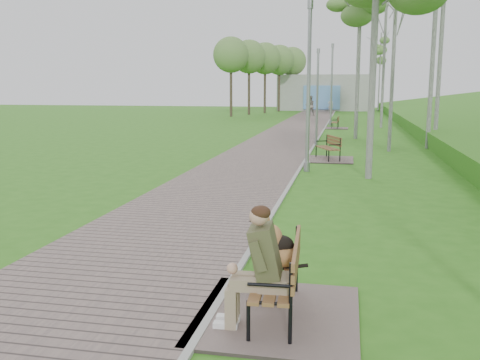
{
  "coord_description": "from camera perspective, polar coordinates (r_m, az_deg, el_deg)",
  "views": [
    {
      "loc": [
        1.56,
        -11.77,
        2.75
      ],
      "look_at": [
        -0.23,
        -3.0,
        1.17
      ],
      "focal_mm": 40.0,
      "sensor_mm": 36.0,
      "label": 1
    }
  ],
  "objects": [
    {
      "name": "kerb",
      "position": [
        33.42,
        8.84,
        5.2
      ],
      "size": [
        0.1,
        67.0,
        0.05
      ],
      "primitive_type": "cube",
      "color": "#999993",
      "rests_on": "ground"
    },
    {
      "name": "bench_main",
      "position": [
        6.47,
        3.18,
        -10.64
      ],
      "size": [
        1.92,
        2.14,
        1.68
      ],
      "color": "#695955",
      "rests_on": "ground"
    },
    {
      "name": "lamp_post_third",
      "position": [
        38.51,
        9.73,
        9.7
      ],
      "size": [
        0.22,
        0.22,
        5.65
      ],
      "color": "gray",
      "rests_on": "ground"
    },
    {
      "name": "ground",
      "position": [
        12.19,
        3.88,
        -3.08
      ],
      "size": [
        120.0,
        120.0,
        0.0
      ],
      "primitive_type": "plane",
      "color": "#2F6D19",
      "rests_on": "ground"
    },
    {
      "name": "birch_distant_b",
      "position": [
        61.83,
        14.79,
        13.53
      ],
      "size": [
        2.63,
        2.63,
        8.79
      ],
      "color": "silver",
      "rests_on": "ground"
    },
    {
      "name": "building_north",
      "position": [
        62.82,
        8.84,
        9.2
      ],
      "size": [
        10.0,
        5.2,
        4.0
      ],
      "color": "#9E9E99",
      "rests_on": "ground"
    },
    {
      "name": "pedestrian_near",
      "position": [
        57.82,
        9.64,
        7.87
      ],
      "size": [
        0.59,
        0.43,
        1.48
      ],
      "primitive_type": "imported",
      "rotation": [
        0.0,
        0.0,
        3.29
      ],
      "color": "silver",
      "rests_on": "ground"
    },
    {
      "name": "lamp_post_second",
      "position": [
        25.34,
        8.23,
        8.37
      ],
      "size": [
        0.17,
        0.17,
        4.44
      ],
      "color": "gray",
      "rests_on": "ground"
    },
    {
      "name": "pedestrian_far",
      "position": [
        50.83,
        7.49,
        7.86
      ],
      "size": [
        1.11,
        1.0,
        1.86
      ],
      "primitive_type": "imported",
      "rotation": [
        0.0,
        0.0,
        3.55
      ],
      "color": "gray",
      "rests_on": "ground"
    },
    {
      "name": "bench_third",
      "position": [
        35.71,
        10.11,
        5.72
      ],
      "size": [
        1.61,
        1.79,
        0.99
      ],
      "color": "#695955",
      "rests_on": "ground"
    },
    {
      "name": "lamp_post_near",
      "position": [
        17.35,
        7.31,
        9.11
      ],
      "size": [
        0.21,
        0.21,
        5.37
      ],
      "color": "gray",
      "rests_on": "ground"
    },
    {
      "name": "walkway",
      "position": [
        33.54,
        5.84,
        5.28
      ],
      "size": [
        3.5,
        67.0,
        0.04
      ],
      "primitive_type": "cube",
      "color": "#695955",
      "rests_on": "ground"
    },
    {
      "name": "bench_second",
      "position": [
        20.37,
        9.34,
        2.69
      ],
      "size": [
        1.83,
        2.03,
        1.12
      ],
      "color": "#695955",
      "rests_on": "ground"
    }
  ]
}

